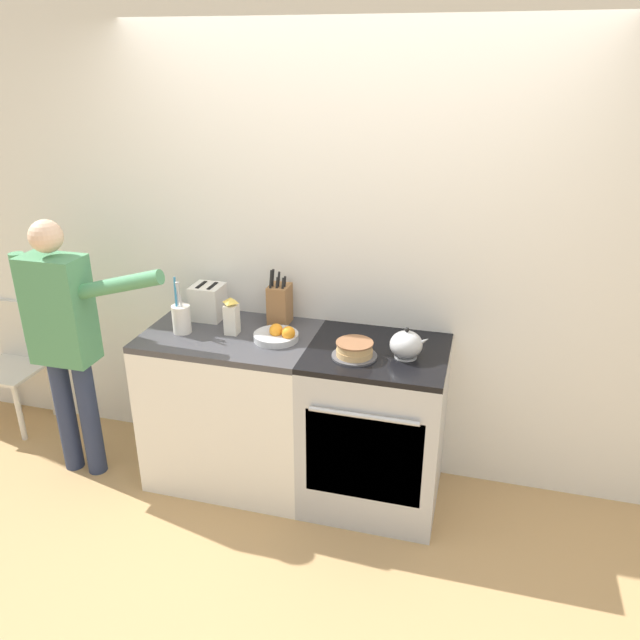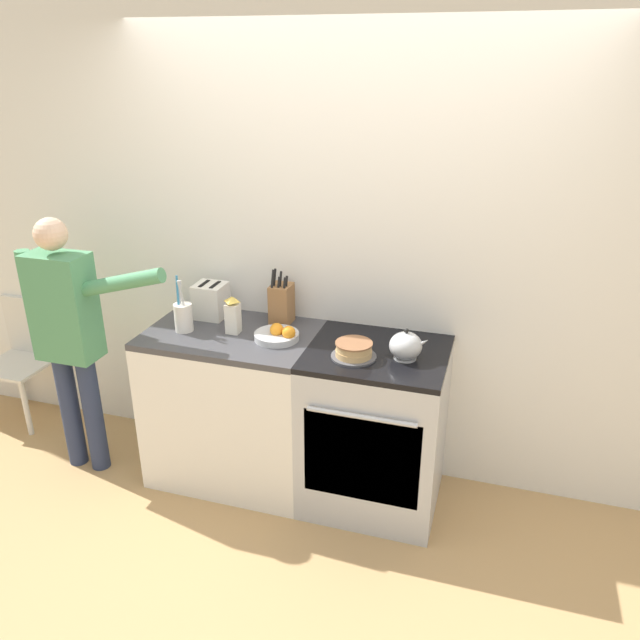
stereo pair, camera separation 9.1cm
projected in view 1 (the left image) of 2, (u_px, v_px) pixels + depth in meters
The scene contains 13 objects.
ground_plane at pixel (318, 524), 3.35m from camera, with size 16.00×16.00×0.00m, color tan.
wall_back at pixel (350, 257), 3.41m from camera, with size 8.00×0.04×2.60m.
counter_cabinet at pixel (234, 406), 3.59m from camera, with size 0.93×0.63×0.92m.
stove_range at pixel (374, 427), 3.38m from camera, with size 0.72×0.66×0.92m.
layer_cake at pixel (355, 350), 3.12m from camera, with size 0.23×0.23×0.08m.
tea_kettle at pixel (406, 345), 3.11m from camera, with size 0.20×0.16×0.16m.
knife_block at pixel (280, 304), 3.49m from camera, with size 0.11×0.14×0.32m.
utensil_crock at pixel (181, 318), 3.38m from camera, with size 0.10×0.10×0.31m.
fruit_bowl at pixel (278, 335), 3.31m from camera, with size 0.24×0.24×0.09m.
toaster at pixel (208, 302), 3.56m from camera, with size 0.19×0.17×0.20m.
milk_carton at pixel (232, 317), 3.36m from camera, with size 0.07×0.07×0.21m.
person_baker at pixel (64, 331), 3.44m from camera, with size 0.90×0.20×1.54m.
dining_chair at pixel (17, 356), 4.16m from camera, with size 0.40×0.40×0.82m.
Camera 1 is at (0.71, -2.55, 2.33)m, focal length 35.00 mm.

